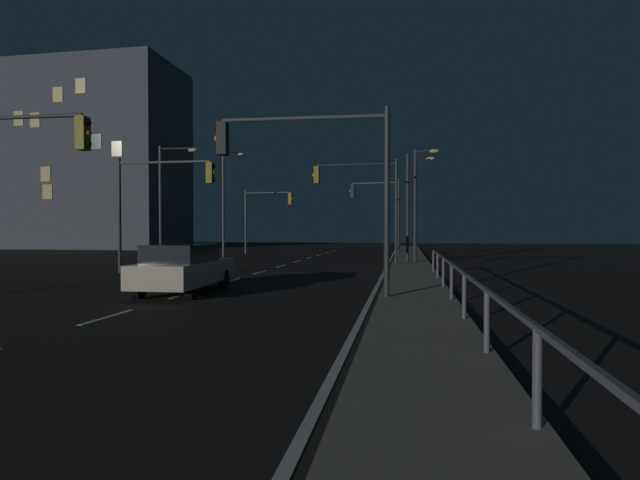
{
  "coord_description": "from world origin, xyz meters",
  "views": [
    {
      "loc": [
        6.78,
        -1.09,
        2.03
      ],
      "look_at": [
        1.05,
        31.27,
        1.32
      ],
      "focal_mm": 27.11,
      "sensor_mm": 36.0,
      "label": 1
    }
  ],
  "objects_px": {
    "car": "(184,268)",
    "building_distant": "(89,159)",
    "street_lamp_corner": "(412,196)",
    "traffic_light_far_left": "(377,203)",
    "street_lamp_median": "(419,194)",
    "traffic_light_near_left": "(266,208)",
    "traffic_light_near_right": "(161,190)",
    "street_lamp_mid_block": "(167,193)",
    "traffic_light_mid_left": "(308,162)",
    "traffic_light_far_right": "(360,190)",
    "street_lamp_across_street": "(226,193)",
    "traffic_light_mid_right": "(13,165)"
  },
  "relations": [
    {
      "from": "traffic_light_near_right",
      "to": "car",
      "type": "bearing_deg",
      "value": -56.5
    },
    {
      "from": "street_lamp_mid_block",
      "to": "traffic_light_near_right",
      "type": "bearing_deg",
      "value": -65.97
    },
    {
      "from": "traffic_light_near_left",
      "to": "traffic_light_far_right",
      "type": "relative_size",
      "value": 0.94
    },
    {
      "from": "traffic_light_near_left",
      "to": "street_lamp_mid_block",
      "type": "bearing_deg",
      "value": -95.24
    },
    {
      "from": "traffic_light_far_right",
      "to": "street_lamp_corner",
      "type": "height_order",
      "value": "street_lamp_corner"
    },
    {
      "from": "traffic_light_near_right",
      "to": "street_lamp_median",
      "type": "distance_m",
      "value": 14.44
    },
    {
      "from": "traffic_light_near_right",
      "to": "street_lamp_across_street",
      "type": "distance_m",
      "value": 13.9
    },
    {
      "from": "traffic_light_near_right",
      "to": "traffic_light_near_left",
      "type": "bearing_deg",
      "value": 91.44
    },
    {
      "from": "street_lamp_across_street",
      "to": "building_distant",
      "type": "relative_size",
      "value": 0.4
    },
    {
      "from": "traffic_light_mid_left",
      "to": "street_lamp_across_street",
      "type": "relative_size",
      "value": 0.66
    },
    {
      "from": "traffic_light_mid_right",
      "to": "street_lamp_median",
      "type": "xyz_separation_m",
      "value": [
        12.06,
        16.49,
        0.19
      ]
    },
    {
      "from": "traffic_light_far_left",
      "to": "street_lamp_across_street",
      "type": "bearing_deg",
      "value": 178.21
    },
    {
      "from": "street_lamp_corner",
      "to": "street_lamp_median",
      "type": "bearing_deg",
      "value": -73.39
    },
    {
      "from": "building_distant",
      "to": "traffic_light_far_left",
      "type": "bearing_deg",
      "value": -23.92
    },
    {
      "from": "traffic_light_far_right",
      "to": "traffic_light_mid_left",
      "type": "bearing_deg",
      "value": -91.13
    },
    {
      "from": "street_lamp_median",
      "to": "street_lamp_corner",
      "type": "height_order",
      "value": "street_lamp_median"
    },
    {
      "from": "traffic_light_far_right",
      "to": "traffic_light_near_left",
      "type": "bearing_deg",
      "value": 125.7
    },
    {
      "from": "car",
      "to": "building_distant",
      "type": "relative_size",
      "value": 0.22
    },
    {
      "from": "street_lamp_across_street",
      "to": "traffic_light_mid_right",
      "type": "bearing_deg",
      "value": -85.12
    },
    {
      "from": "car",
      "to": "traffic_light_mid_left",
      "type": "distance_m",
      "value": 5.29
    },
    {
      "from": "street_lamp_mid_block",
      "to": "street_lamp_corner",
      "type": "height_order",
      "value": "street_lamp_corner"
    },
    {
      "from": "traffic_light_mid_left",
      "to": "street_lamp_mid_block",
      "type": "xyz_separation_m",
      "value": [
        -10.12,
        11.04,
        0.08
      ]
    },
    {
      "from": "car",
      "to": "traffic_light_near_left",
      "type": "xyz_separation_m",
      "value": [
        -4.6,
        24.79,
        2.98
      ]
    },
    {
      "from": "car",
      "to": "traffic_light_mid_right",
      "type": "bearing_deg",
      "value": -155.65
    },
    {
      "from": "traffic_light_near_left",
      "to": "traffic_light_near_right",
      "type": "distance_m",
      "value": 18.56
    },
    {
      "from": "traffic_light_near_right",
      "to": "street_lamp_median",
      "type": "xyz_separation_m",
      "value": [
        11.83,
        8.27,
        0.29
      ]
    },
    {
      "from": "traffic_light_near_left",
      "to": "traffic_light_mid_right",
      "type": "height_order",
      "value": "traffic_light_mid_right"
    },
    {
      "from": "traffic_light_far_right",
      "to": "street_lamp_across_street",
      "type": "distance_m",
      "value": 13.21
    },
    {
      "from": "traffic_light_far_left",
      "to": "car",
      "type": "bearing_deg",
      "value": -104.22
    },
    {
      "from": "traffic_light_far_left",
      "to": "street_lamp_corner",
      "type": "distance_m",
      "value": 4.53
    },
    {
      "from": "traffic_light_far_left",
      "to": "street_lamp_corner",
      "type": "bearing_deg",
      "value": -58.51
    },
    {
      "from": "traffic_light_mid_left",
      "to": "traffic_light_near_right",
      "type": "xyz_separation_m",
      "value": [
        -8.33,
        7.0,
        -0.13
      ]
    },
    {
      "from": "street_lamp_median",
      "to": "street_lamp_across_street",
      "type": "distance_m",
      "value": 14.97
    },
    {
      "from": "street_lamp_across_street",
      "to": "traffic_light_near_right",
      "type": "bearing_deg",
      "value": -81.26
    },
    {
      "from": "car",
      "to": "street_lamp_across_street",
      "type": "xyz_separation_m",
      "value": [
        -6.24,
        19.95,
        3.93
      ]
    },
    {
      "from": "street_lamp_mid_block",
      "to": "building_distant",
      "type": "relative_size",
      "value": 0.33
    },
    {
      "from": "car",
      "to": "street_lamp_across_street",
      "type": "bearing_deg",
      "value": 107.36
    },
    {
      "from": "traffic_light_far_right",
      "to": "building_distant",
      "type": "distance_m",
      "value": 39.35
    },
    {
      "from": "traffic_light_near_right",
      "to": "street_lamp_corner",
      "type": "bearing_deg",
      "value": 39.65
    },
    {
      "from": "street_lamp_corner",
      "to": "traffic_light_far_left",
      "type": "bearing_deg",
      "value": 121.49
    },
    {
      "from": "car",
      "to": "building_distant",
      "type": "height_order",
      "value": "building_distant"
    },
    {
      "from": "street_lamp_across_street",
      "to": "building_distant",
      "type": "height_order",
      "value": "building_distant"
    },
    {
      "from": "building_distant",
      "to": "traffic_light_mid_right",
      "type": "bearing_deg",
      "value": -57.07
    },
    {
      "from": "car",
      "to": "traffic_light_mid_left",
      "type": "relative_size",
      "value": 0.84
    },
    {
      "from": "building_distant",
      "to": "traffic_light_near_right",
      "type": "bearing_deg",
      "value": -49.73
    },
    {
      "from": "traffic_light_far_left",
      "to": "street_lamp_median",
      "type": "bearing_deg",
      "value": -61.77
    },
    {
      "from": "traffic_light_near_right",
      "to": "traffic_light_far_left",
      "type": "bearing_deg",
      "value": 55.75
    },
    {
      "from": "traffic_light_mid_left",
      "to": "traffic_light_far_left",
      "type": "height_order",
      "value": "traffic_light_far_left"
    },
    {
      "from": "traffic_light_mid_left",
      "to": "traffic_light_far_right",
      "type": "bearing_deg",
      "value": 88.87
    },
    {
      "from": "traffic_light_near_left",
      "to": "traffic_light_mid_right",
      "type": "xyz_separation_m",
      "value": [
        0.23,
        -26.77,
        0.12
      ]
    }
  ]
}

